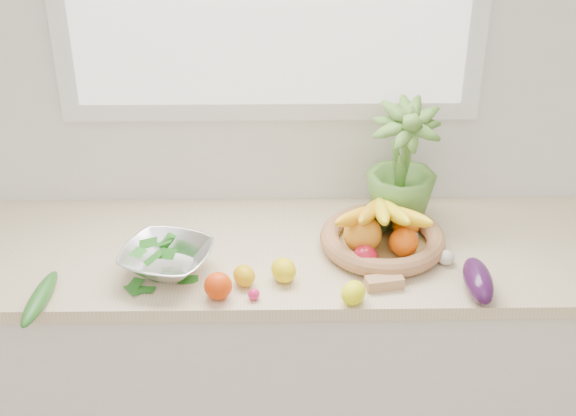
{
  "coord_description": "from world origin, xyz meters",
  "views": [
    {
      "loc": [
        0.02,
        -0.09,
        2.23
      ],
      "look_at": [
        0.05,
        1.93,
        1.05
      ],
      "focal_mm": 50.0,
      "sensor_mm": 36.0,
      "label": 1
    }
  ],
  "objects_px": {
    "cucumber": "(40,298)",
    "eggplant": "(478,281)",
    "fruit_basket": "(382,233)",
    "colander_with_spinach": "(166,254)",
    "potted_herb": "(402,163)",
    "apple": "(365,258)"
  },
  "relations": [
    {
      "from": "cucumber",
      "to": "eggplant",
      "type": "bearing_deg",
      "value": 2.0
    },
    {
      "from": "eggplant",
      "to": "fruit_basket",
      "type": "height_order",
      "value": "fruit_basket"
    },
    {
      "from": "fruit_basket",
      "to": "eggplant",
      "type": "bearing_deg",
      "value": -43.77
    },
    {
      "from": "eggplant",
      "to": "colander_with_spinach",
      "type": "height_order",
      "value": "colander_with_spinach"
    },
    {
      "from": "eggplant",
      "to": "potted_herb",
      "type": "bearing_deg",
      "value": 114.86
    },
    {
      "from": "cucumber",
      "to": "potted_herb",
      "type": "distance_m",
      "value": 1.13
    },
    {
      "from": "cucumber",
      "to": "colander_with_spinach",
      "type": "height_order",
      "value": "colander_with_spinach"
    },
    {
      "from": "eggplant",
      "to": "potted_herb",
      "type": "distance_m",
      "value": 0.44
    },
    {
      "from": "eggplant",
      "to": "potted_herb",
      "type": "relative_size",
      "value": 0.52
    },
    {
      "from": "apple",
      "to": "cucumber",
      "type": "distance_m",
      "value": 0.91
    },
    {
      "from": "apple",
      "to": "fruit_basket",
      "type": "distance_m",
      "value": 0.13
    },
    {
      "from": "eggplant",
      "to": "cucumber",
      "type": "relative_size",
      "value": 0.79
    },
    {
      "from": "fruit_basket",
      "to": "potted_herb",
      "type": "bearing_deg",
      "value": 63.68
    },
    {
      "from": "colander_with_spinach",
      "to": "fruit_basket",
      "type": "bearing_deg",
      "value": 11.26
    },
    {
      "from": "cucumber",
      "to": "fruit_basket",
      "type": "relative_size",
      "value": 0.64
    },
    {
      "from": "potted_herb",
      "to": "apple",
      "type": "bearing_deg",
      "value": -117.2
    },
    {
      "from": "cucumber",
      "to": "colander_with_spinach",
      "type": "relative_size",
      "value": 0.8
    },
    {
      "from": "cucumber",
      "to": "colander_with_spinach",
      "type": "distance_m",
      "value": 0.36
    },
    {
      "from": "apple",
      "to": "colander_with_spinach",
      "type": "distance_m",
      "value": 0.57
    },
    {
      "from": "apple",
      "to": "colander_with_spinach",
      "type": "xyz_separation_m",
      "value": [
        -0.57,
        -0.01,
        0.03
      ]
    },
    {
      "from": "apple",
      "to": "eggplant",
      "type": "xyz_separation_m",
      "value": [
        0.3,
        -0.12,
        0.0
      ]
    },
    {
      "from": "eggplant",
      "to": "cucumber",
      "type": "distance_m",
      "value": 1.2
    }
  ]
}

